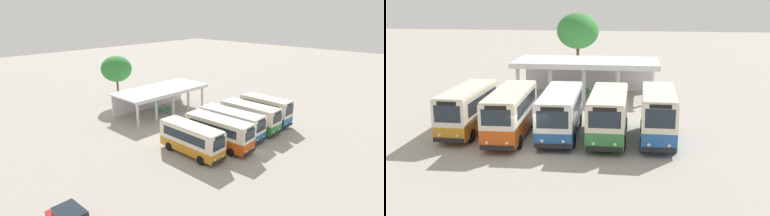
{
  "view_description": "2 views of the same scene",
  "coord_description": "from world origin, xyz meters",
  "views": [
    {
      "loc": [
        -25.91,
        -16.23,
        14.1
      ],
      "look_at": [
        0.26,
        8.58,
        2.53
      ],
      "focal_mm": 29.06,
      "sensor_mm": 36.0,
      "label": 1
    },
    {
      "loc": [
        6.18,
        -26.66,
        9.61
      ],
      "look_at": [
        2.19,
        6.34,
        1.23
      ],
      "focal_mm": 43.44,
      "sensor_mm": 36.0,
      "label": 2
    }
  ],
  "objects": [
    {
      "name": "ground_plane",
      "position": [
        0.0,
        0.0,
        0.0
      ],
      "size": [
        180.0,
        180.0,
        0.0
      ],
      "primitive_type": "plane",
      "color": "#A39E93"
    },
    {
      "name": "city_bus_fourth_amber",
      "position": [
        4.61,
        3.04,
        1.76
      ],
      "size": [
        2.5,
        7.4,
        3.17
      ],
      "color": "black",
      "rests_on": "ground"
    },
    {
      "name": "roadside_tree_behind_canopy",
      "position": [
        0.01,
        24.16,
        5.38
      ],
      "size": [
        4.6,
        4.6,
        7.36
      ],
      "color": "brown",
      "rests_on": "ground"
    },
    {
      "name": "city_bus_fifth_blue",
      "position": [
        7.87,
        2.84,
        1.87
      ],
      "size": [
        2.35,
        6.66,
        3.4
      ],
      "color": "black",
      "rests_on": "ground"
    },
    {
      "name": "terminal_canopy",
      "position": [
        1.82,
        16.64,
        2.63
      ],
      "size": [
        13.32,
        5.91,
        3.4
      ],
      "color": "silver",
      "rests_on": "ground"
    },
    {
      "name": "city_bus_middle_cream",
      "position": [
        1.35,
        3.4,
        1.7
      ],
      "size": [
        2.64,
        7.84,
        3.06
      ],
      "color": "black",
      "rests_on": "ground"
    },
    {
      "name": "waiting_chair_second_from_end",
      "position": [
        1.26,
        15.22,
        0.52
      ],
      "size": [
        0.45,
        0.45,
        0.86
      ],
      "color": "slate",
      "rests_on": "ground"
    },
    {
      "name": "waiting_chair_end_by_column",
      "position": [
        0.6,
        15.3,
        0.52
      ],
      "size": [
        0.45,
        0.45,
        0.86
      ],
      "color": "slate",
      "rests_on": "ground"
    },
    {
      "name": "city_bus_second_in_row",
      "position": [
        -1.91,
        2.66,
        1.79
      ],
      "size": [
        2.51,
        7.81,
        3.23
      ],
      "color": "black",
      "rests_on": "ground"
    },
    {
      "name": "city_bus_nearest_orange",
      "position": [
        -5.17,
        3.51,
        1.73
      ],
      "size": [
        2.31,
        7.35,
        3.13
      ],
      "color": "black",
      "rests_on": "ground"
    },
    {
      "name": "waiting_chair_fourth_seat",
      "position": [
        2.59,
        15.27,
        0.52
      ],
      "size": [
        0.45,
        0.45,
        0.86
      ],
      "color": "slate",
      "rests_on": "ground"
    },
    {
      "name": "waiting_chair_middle_seat",
      "position": [
        1.92,
        15.18,
        0.52
      ],
      "size": [
        0.45,
        0.45,
        0.86
      ],
      "color": "slate",
      "rests_on": "ground"
    }
  ]
}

